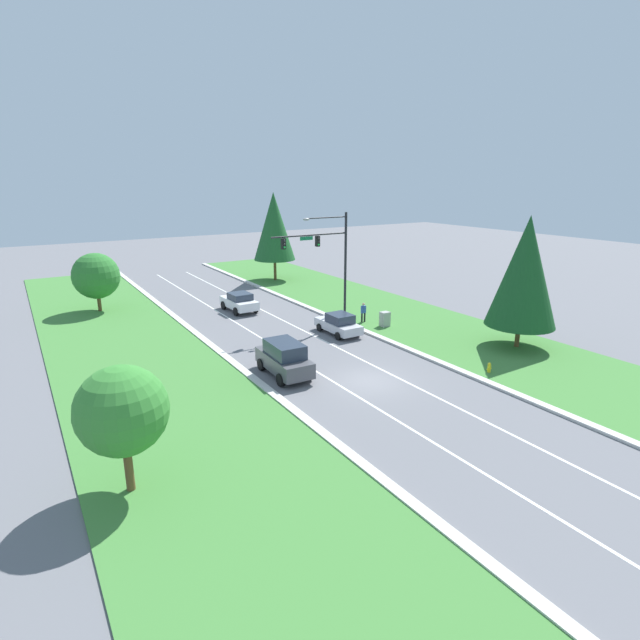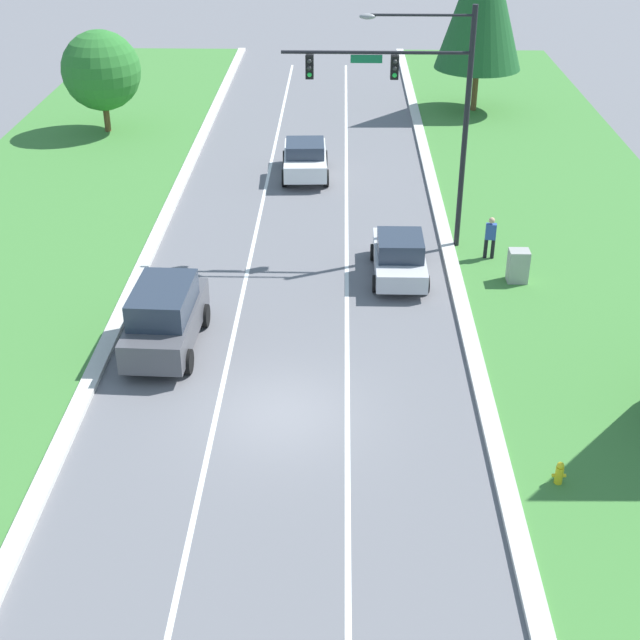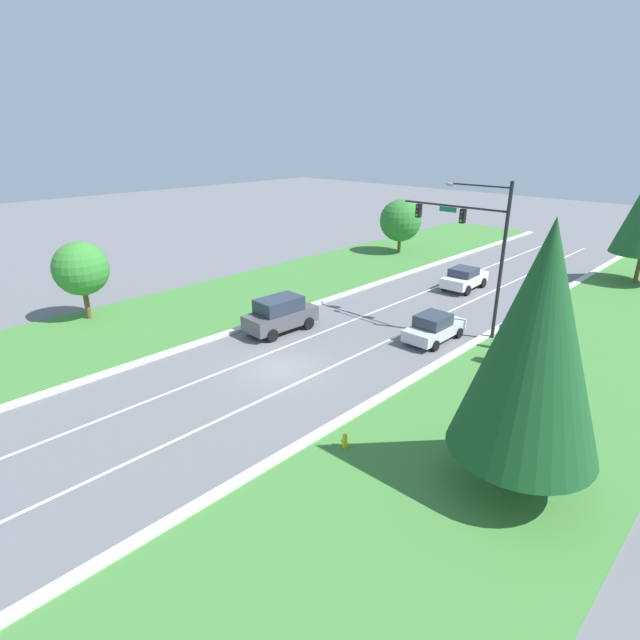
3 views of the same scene
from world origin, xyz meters
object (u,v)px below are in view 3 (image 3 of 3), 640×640
graphite_suv (280,314)px  conifer_far_right_tree (536,342)px  silver_sedan (434,327)px  utility_cabinet (499,353)px  oak_far_left_tree (81,269)px  pedestrian (503,334)px  traffic_signal_mast (475,235)px  white_sedan (464,278)px  fire_hydrant (345,441)px  oak_near_left_tree (400,221)px

graphite_suv → conifer_far_right_tree: bearing=-11.7°
silver_sedan → utility_cabinet: size_ratio=3.35×
oak_far_left_tree → utility_cabinet: bearing=28.5°
graphite_suv → pedestrian: size_ratio=2.72×
traffic_signal_mast → silver_sedan: (-0.59, -2.58, -5.02)m
utility_cabinet → pedestrian: (-0.72, 1.89, 0.31)m
utility_cabinet → white_sedan: bearing=126.3°
silver_sedan → oak_far_left_tree: oak_far_left_tree is taller
fire_hydrant → oak_far_left_tree: 21.29m
traffic_signal_mast → oak_near_left_tree: (-14.94, 14.12, -2.59)m
fire_hydrant → oak_near_left_tree: bearing=122.0°
graphite_suv → traffic_signal_mast: bearing=46.5°
silver_sedan → pedestrian: bearing=23.0°
utility_cabinet → graphite_suv: bearing=-157.7°
pedestrian → oak_near_left_tree: bearing=-33.8°
graphite_suv → oak_far_left_tree: bearing=-143.0°
fire_hydrant → pedestrian: bearing=89.5°
oak_near_left_tree → oak_far_left_tree: oak_near_left_tree is taller
fire_hydrant → conifer_far_right_tree: size_ratio=0.08×
silver_sedan → fire_hydrant: silver_sedan is taller
white_sedan → oak_near_left_tree: size_ratio=0.83×
fire_hydrant → conifer_far_right_tree: (5.55, 2.26, 5.04)m
traffic_signal_mast → fire_hydrant: size_ratio=12.71×
silver_sedan → utility_cabinet: silver_sedan is taller
pedestrian → conifer_far_right_tree: 12.78m
oak_far_left_tree → fire_hydrant: bearing=2.3°
silver_sedan → oak_far_left_tree: (-17.78, -12.35, 2.55)m
fire_hydrant → conifer_far_right_tree: bearing=22.2°
pedestrian → silver_sedan: bearing=29.9°
oak_far_left_tree → silver_sedan: bearing=34.8°
graphite_suv → pedestrian: 12.67m
silver_sedan → oak_near_left_tree: bearing=130.6°
pedestrian → oak_near_left_tree: (-17.76, 15.25, 2.28)m
pedestrian → traffic_signal_mast: bearing=-15.0°
pedestrian → conifer_far_right_tree: conifer_far_right_tree is taller
pedestrian → fire_hydrant: size_ratio=2.41×
graphite_suv → conifer_far_right_tree: 17.28m
graphite_suv → oak_far_left_tree: oak_far_left_tree is taller
conifer_far_right_tree → traffic_signal_mast: bearing=125.0°
graphite_suv → oak_near_left_tree: 23.05m
pedestrian → oak_near_left_tree: oak_near_left_tree is taller
silver_sedan → fire_hydrant: bearing=-74.1°
graphite_suv → pedestrian: graphite_suv is taller
utility_cabinet → pedestrian: pedestrian is taller
white_sedan → fire_hydrant: 22.86m
silver_sedan → graphite_suv: 9.03m
traffic_signal_mast → graphite_suv: 12.09m
traffic_signal_mast → white_sedan: bearing=119.4°
silver_sedan → conifer_far_right_tree: 13.57m
traffic_signal_mast → silver_sedan: size_ratio=2.13×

